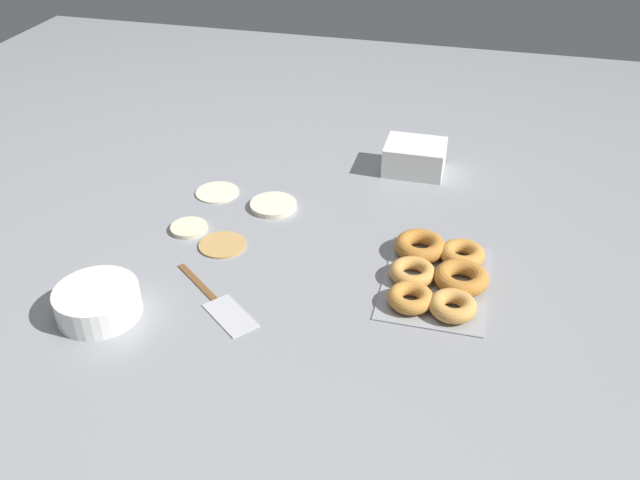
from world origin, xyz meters
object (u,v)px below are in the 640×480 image
Objects in this scene: pancake_0 at (217,192)px; pancake_1 at (189,228)px; pancake_3 at (222,244)px; donut_tray at (437,273)px; pancake_2 at (273,205)px; batter_bowl at (98,302)px; spatula at (223,307)px; container_stack at (415,157)px.

pancake_1 is at bearing -179.86° from pancake_0.
donut_tray is at bearing -91.22° from pancake_3.
batter_bowl is (-0.47, 0.21, 0.02)m from pancake_2.
pancake_1 is 0.53× the size of batter_bowl.
batter_bowl is at bearing 171.86° from pancake_1.
pancake_3 is 0.35× the size of donut_tray.
pancake_1 is 0.11m from pancake_3.
pancake_1 is at bearing 164.71° from spatula.
pancake_1 reaches higher than spatula.
pancake_0 is 0.96× the size of pancake_2.
donut_tray is (-0.01, -0.49, 0.01)m from pancake_3.
donut_tray reaches higher than pancake_0.
container_stack is (0.47, -0.37, 0.03)m from pancake_3.
pancake_3 is 0.49m from donut_tray.
pancake_3 is at bearing 150.19° from spatula.
container_stack is at bearing 13.50° from donut_tray.
batter_bowl is (-0.33, 0.05, 0.02)m from pancake_1.
pancake_2 is at bearing -47.51° from pancake_1.
pancake_3 is 0.22m from spatula.
donut_tray is at bearing -111.58° from pancake_0.
container_stack reaches higher than pancake_2.
pancake_3 is (-0.04, -0.10, -0.00)m from pancake_1.
container_stack is at bearing -38.17° from pancake_3.
spatula is at bearing -176.99° from pancake_2.
batter_bowl reaches higher than spatula.
pancake_0 is 1.27× the size of pancake_1.
pancake_0 is 0.18m from pancake_1.
pancake_0 is 0.16m from pancake_2.
container_stack reaches higher than spatula.
pancake_2 reaches higher than pancake_3.
donut_tray is (-0.20, -0.43, 0.01)m from pancake_2.
pancake_2 is at bearing -23.63° from batter_bowl.
batter_bowl reaches higher than pancake_0.
pancake_3 is (-0.22, -0.10, 0.00)m from pancake_0.
pancake_2 is (-0.03, -0.16, 0.00)m from pancake_0.
pancake_0 is 0.37× the size of donut_tray.
container_stack reaches higher than pancake_1.
donut_tray reaches higher than pancake_2.
batter_bowl is (-0.51, 0.05, 0.03)m from pancake_0.
donut_tray is 0.45m from spatula.
pancake_3 is 0.65× the size of batter_bowl.
batter_bowl is at bearing 156.37° from pancake_2.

